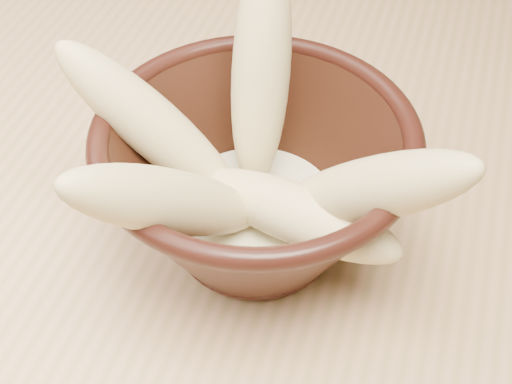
% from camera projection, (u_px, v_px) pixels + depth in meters
% --- Properties ---
extents(table, '(1.20, 0.80, 0.75)m').
position_uv_depth(table, '(17.00, 194.00, 0.63)').
color(table, tan).
rests_on(table, ground).
extents(bowl, '(0.20, 0.20, 0.11)m').
position_uv_depth(bowl, '(256.00, 182.00, 0.45)').
color(bowl, black).
rests_on(bowl, table).
extents(milk_puddle, '(0.11, 0.11, 0.02)m').
position_uv_depth(milk_puddle, '(256.00, 210.00, 0.46)').
color(milk_puddle, beige).
rests_on(milk_puddle, bowl).
extents(banana_upright, '(0.05, 0.10, 0.16)m').
position_uv_depth(banana_upright, '(261.00, 72.00, 0.44)').
color(banana_upright, tan).
rests_on(banana_upright, bowl).
extents(banana_left, '(0.13, 0.04, 0.13)m').
position_uv_depth(banana_left, '(153.00, 127.00, 0.43)').
color(banana_left, tan).
rests_on(banana_left, bowl).
extents(banana_right, '(0.14, 0.09, 0.14)m').
position_uv_depth(banana_right, '(367.00, 190.00, 0.39)').
color(banana_right, tan).
rests_on(banana_right, bowl).
extents(banana_across, '(0.14, 0.07, 0.05)m').
position_uv_depth(banana_across, '(297.00, 214.00, 0.42)').
color(banana_across, tan).
rests_on(banana_across, bowl).
extents(banana_front, '(0.11, 0.14, 0.14)m').
position_uv_depth(banana_front, '(173.00, 202.00, 0.39)').
color(banana_front, tan).
rests_on(banana_front, bowl).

